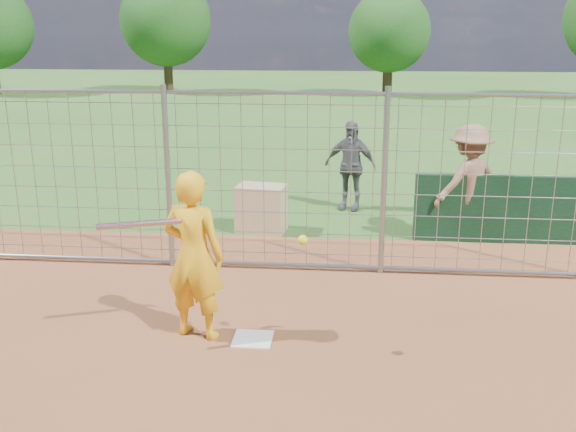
# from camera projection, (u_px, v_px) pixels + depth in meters

# --- Properties ---
(ground) EXTENTS (100.00, 100.00, 0.00)m
(ground) POSITION_uv_depth(u_px,v_px,m) (255.00, 332.00, 7.29)
(ground) COLOR #2D591E
(ground) RESTS_ON ground
(home_plate) EXTENTS (0.43, 0.43, 0.02)m
(home_plate) POSITION_uv_depth(u_px,v_px,m) (253.00, 339.00, 7.09)
(home_plate) COLOR silver
(home_plate) RESTS_ON ground
(dugout_wall) EXTENTS (2.60, 0.20, 1.10)m
(dugout_wall) POSITION_uv_depth(u_px,v_px,m) (496.00, 209.00, 10.27)
(dugout_wall) COLOR #11381E
(dugout_wall) RESTS_ON ground
(batter) EXTENTS (0.77, 0.60, 1.89)m
(batter) POSITION_uv_depth(u_px,v_px,m) (194.00, 256.00, 6.94)
(batter) COLOR yellow
(batter) RESTS_ON ground
(bystander_b) EXTENTS (1.08, 0.70, 1.70)m
(bystander_b) POSITION_uv_depth(u_px,v_px,m) (350.00, 166.00, 12.09)
(bystander_b) COLOR #57595D
(bystander_b) RESTS_ON ground
(bystander_c) EXTENTS (1.40, 1.22, 1.88)m
(bystander_c) POSITION_uv_depth(u_px,v_px,m) (469.00, 183.00, 10.31)
(bystander_c) COLOR #866249
(bystander_c) RESTS_ON ground
(equipment_bin) EXTENTS (0.87, 0.65, 0.80)m
(equipment_bin) POSITION_uv_depth(u_px,v_px,m) (261.00, 209.00, 10.84)
(equipment_bin) COLOR tan
(equipment_bin) RESTS_ON ground
(equipment_in_play) EXTENTS (2.16, 0.36, 0.19)m
(equipment_in_play) POSITION_uv_depth(u_px,v_px,m) (178.00, 228.00, 6.56)
(equipment_in_play) COLOR silver
(equipment_in_play) RESTS_ON ground
(backstop_fence) EXTENTS (9.08, 0.08, 2.60)m
(backstop_fence) POSITION_uv_depth(u_px,v_px,m) (274.00, 184.00, 8.85)
(backstop_fence) COLOR gray
(backstop_fence) RESTS_ON ground
(tree_line) EXTENTS (44.66, 6.72, 6.48)m
(tree_line) POSITION_uv_depth(u_px,v_px,m) (392.00, 23.00, 32.89)
(tree_line) COLOR #3F2B19
(tree_line) RESTS_ON ground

